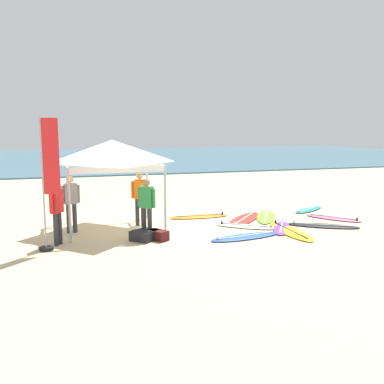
{
  "coord_description": "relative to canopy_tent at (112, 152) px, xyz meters",
  "views": [
    {
      "loc": [
        -3.77,
        -12.74,
        3.09
      ],
      "look_at": [
        0.35,
        0.53,
        1.0
      ],
      "focal_mm": 39.66,
      "sensor_mm": 36.0,
      "label": 1
    }
  ],
  "objects": [
    {
      "name": "ground_plane",
      "position": [
        2.27,
        -0.32,
        -2.39
      ],
      "size": [
        80.0,
        80.0,
        0.0
      ],
      "primitive_type": "plane",
      "color": "beige"
    },
    {
      "name": "sea",
      "position": [
        2.27,
        32.57,
        -2.34
      ],
      "size": [
        80.0,
        36.0,
        0.1
      ],
      "primitive_type": "cube",
      "color": "#386B84",
      "rests_on": "ground"
    },
    {
      "name": "canopy_tent",
      "position": [
        0.0,
        0.0,
        0.0
      ],
      "size": [
        2.78,
        2.78,
        2.75
      ],
      "color": "#B7B7BC",
      "rests_on": "ground"
    },
    {
      "name": "surfboard_white",
      "position": [
        3.98,
        -1.12,
        -2.35
      ],
      "size": [
        1.87,
        1.56,
        0.19
      ],
      "color": "white",
      "rests_on": "ground"
    },
    {
      "name": "surfboard_lime",
      "position": [
        5.27,
        0.04,
        -2.35
      ],
      "size": [
        1.68,
        2.32,
        0.19
      ],
      "color": "#7AD12D",
      "rests_on": "ground"
    },
    {
      "name": "surfboard_teal",
      "position": [
        7.4,
        0.71,
        -2.35
      ],
      "size": [
        1.82,
        1.34,
        0.19
      ],
      "color": "#19847F",
      "rests_on": "ground"
    },
    {
      "name": "surfboard_yellow",
      "position": [
        4.99,
        -2.09,
        -2.35
      ],
      "size": [
        0.79,
        2.5,
        0.19
      ],
      "color": "yellow",
      "rests_on": "ground"
    },
    {
      "name": "surfboard_pink",
      "position": [
        7.38,
        -0.88,
        -2.35
      ],
      "size": [
        1.54,
        1.87,
        0.19
      ],
      "color": "pink",
      "rests_on": "ground"
    },
    {
      "name": "surfboard_orange",
      "position": [
        3.05,
        0.76,
        -2.35
      ],
      "size": [
        2.14,
        0.64,
        0.19
      ],
      "color": "orange",
      "rests_on": "ground"
    },
    {
      "name": "surfboard_blue",
      "position": [
        3.44,
        -2.29,
        -2.35
      ],
      "size": [
        2.3,
        0.94,
        0.19
      ],
      "color": "blue",
      "rests_on": "ground"
    },
    {
      "name": "surfboard_black",
      "position": [
        6.37,
        -1.75,
        -2.35
      ],
      "size": [
        2.18,
        1.68,
        0.19
      ],
      "color": "black",
      "rests_on": "ground"
    },
    {
      "name": "surfboard_purple",
      "position": [
        4.96,
        -1.62,
        -2.35
      ],
      "size": [
        1.42,
        1.88,
        0.19
      ],
      "color": "purple",
      "rests_on": "ground"
    },
    {
      "name": "surfboard_red",
      "position": [
        4.38,
        -0.11,
        -2.35
      ],
      "size": [
        2.22,
        2.37,
        0.19
      ],
      "color": "red",
      "rests_on": "ground"
    },
    {
      "name": "person_red",
      "position": [
        -1.66,
        -1.47,
        -1.4
      ],
      "size": [
        0.37,
        0.49,
        1.71
      ],
      "color": "#2D2D33",
      "rests_on": "ground"
    },
    {
      "name": "person_grey",
      "position": [
        -1.26,
        -0.19,
        -1.4
      ],
      "size": [
        0.54,
        0.29,
        1.71
      ],
      "color": "#383842",
      "rests_on": "ground"
    },
    {
      "name": "person_orange",
      "position": [
        0.86,
        0.14,
        -1.4
      ],
      "size": [
        0.54,
        0.29,
        1.71
      ],
      "color": "#2D2D33",
      "rests_on": "ground"
    },
    {
      "name": "person_green",
      "position": [
        0.75,
        -1.49,
        -1.4
      ],
      "size": [
        0.45,
        0.4,
        1.71
      ],
      "color": "#2D2D33",
      "rests_on": "ground"
    },
    {
      "name": "banner_flag",
      "position": [
        -1.84,
        -1.91,
        -0.81
      ],
      "size": [
        0.6,
        0.36,
        3.4
      ],
      "color": "#99999E",
      "rests_on": "ground"
    },
    {
      "name": "gear_bag_near_tent",
      "position": [
        1.01,
        -1.77,
        -2.25
      ],
      "size": [
        0.58,
        0.68,
        0.28
      ],
      "primitive_type": "cube",
      "rotation": [
        0.0,
        0.0,
        2.11
      ],
      "color": "#4C1919",
      "rests_on": "ground"
    },
    {
      "name": "gear_bag_by_pole",
      "position": [
        0.52,
        -1.78,
        -2.25
      ],
      "size": [
        0.65,
        0.65,
        0.28
      ],
      "primitive_type": "cube",
      "rotation": [
        0.0,
        0.0,
        2.34
      ],
      "color": "#232328",
      "rests_on": "ground"
    },
    {
      "name": "gear_bag_on_sand",
      "position": [
        0.78,
        -1.57,
        -2.25
      ],
      "size": [
        0.62,
        0.67,
        0.28
      ],
      "primitive_type": "cube",
      "rotation": [
        0.0,
        0.0,
        2.23
      ],
      "color": "#232328",
      "rests_on": "ground"
    }
  ]
}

